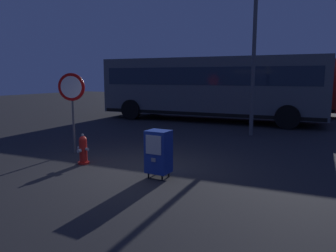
% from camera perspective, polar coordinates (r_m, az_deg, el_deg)
% --- Properties ---
extents(ground_plane, '(60.00, 60.00, 0.00)m').
position_cam_1_polar(ground_plane, '(7.57, -6.48, -7.78)').
color(ground_plane, '#262628').
extents(fire_hydrant, '(0.33, 0.32, 0.75)m').
position_cam_1_polar(fire_hydrant, '(8.29, -14.62, -4.06)').
color(fire_hydrant, red).
rests_on(fire_hydrant, ground_plane).
extents(newspaper_box_primary, '(0.48, 0.42, 1.02)m').
position_cam_1_polar(newspaper_box_primary, '(6.89, -1.67, -4.48)').
color(newspaper_box_primary, black).
rests_on(newspaper_box_primary, ground_plane).
extents(stop_sign, '(0.71, 0.31, 2.23)m').
position_cam_1_polar(stop_sign, '(9.40, -16.44, 5.04)').
color(stop_sign, '#4C4F54').
rests_on(stop_sign, ground_plane).
extents(bus_near, '(10.68, 3.49, 3.00)m').
position_cam_1_polar(bus_near, '(15.93, 7.36, 7.04)').
color(bus_near, '#4C5156').
rests_on(bus_near, ground_plane).
extents(bus_far, '(10.74, 3.90, 3.00)m').
position_cam_1_polar(bus_far, '(20.46, 13.66, 7.21)').
color(bus_far, red).
rests_on(bus_far, ground_plane).
extents(street_light_near_left, '(0.32, 0.32, 7.08)m').
position_cam_1_polar(street_light_near_left, '(12.32, 15.00, 17.54)').
color(street_light_near_left, '#4C4F54').
rests_on(street_light_near_left, ground_plane).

